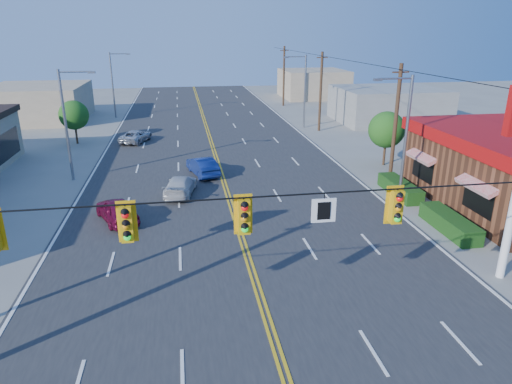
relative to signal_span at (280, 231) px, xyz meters
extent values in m
plane|color=gray|center=(0.12, 0.00, -4.89)|extent=(160.00, 160.00, 0.00)
cube|color=#2D2D30|center=(0.12, 20.00, -4.86)|extent=(20.00, 120.00, 0.06)
cylinder|color=black|center=(0.12, 0.00, 1.11)|extent=(24.00, 0.05, 0.05)
cube|color=white|center=(1.32, 0.00, 0.56)|extent=(0.75, 0.04, 0.75)
cube|color=#D89E0C|center=(-4.38, 0.00, 0.54)|extent=(0.55, 0.34, 1.25)
cube|color=#D89E0C|center=(-1.08, 0.00, 0.54)|extent=(0.55, 0.34, 1.25)
cube|color=#D89E0C|center=(3.62, 0.00, 0.54)|extent=(0.55, 0.34, 1.25)
cube|color=#194214|center=(11.62, 12.00, -4.44)|extent=(1.20, 9.00, 0.90)
cylinder|color=gray|center=(11.12, 14.00, -0.89)|extent=(0.20, 0.20, 8.00)
cylinder|color=gray|center=(10.02, 14.00, 2.91)|extent=(2.20, 0.12, 0.12)
cube|color=gray|center=(8.92, 14.00, 2.86)|extent=(0.50, 0.25, 0.15)
cylinder|color=gray|center=(11.12, 38.00, -0.89)|extent=(0.20, 0.20, 8.00)
cylinder|color=gray|center=(10.02, 38.00, 2.91)|extent=(2.20, 0.12, 0.12)
cube|color=gray|center=(8.92, 38.00, 2.86)|extent=(0.50, 0.25, 0.15)
cylinder|color=gray|center=(-10.88, 22.00, -0.89)|extent=(0.20, 0.20, 8.00)
cylinder|color=gray|center=(-9.78, 22.00, 2.91)|extent=(2.20, 0.12, 0.12)
cube|color=gray|center=(-8.68, 22.00, 2.86)|extent=(0.50, 0.25, 0.15)
cylinder|color=gray|center=(-10.88, 48.00, -0.89)|extent=(0.20, 0.20, 8.00)
cylinder|color=gray|center=(-9.78, 48.00, 2.91)|extent=(2.20, 0.12, 0.12)
cube|color=gray|center=(-8.68, 48.00, 2.86)|extent=(0.50, 0.25, 0.15)
cylinder|color=#47301E|center=(12.32, 18.00, -0.69)|extent=(0.28, 0.28, 8.40)
cylinder|color=#47301E|center=(12.32, 36.00, -0.69)|extent=(0.28, 0.28, 8.40)
cylinder|color=#47301E|center=(12.32, 54.00, -0.69)|extent=(0.28, 0.28, 8.40)
cylinder|color=#47301E|center=(13.62, 22.00, -3.84)|extent=(0.20, 0.20, 2.10)
sphere|color=#235B19|center=(13.62, 22.00, -1.95)|extent=(2.94, 2.94, 2.94)
cylinder|color=#47301E|center=(-12.88, 34.00, -3.89)|extent=(0.20, 0.20, 2.00)
sphere|color=#235B19|center=(-12.88, 34.00, -2.09)|extent=(2.80, 2.80, 2.80)
cube|color=gray|center=(22.12, 40.00, -2.89)|extent=(12.00, 10.00, 4.00)
cube|color=tan|center=(-19.88, 48.00, -2.79)|extent=(11.00, 12.00, 4.20)
cube|color=tan|center=(19.12, 62.00, -2.69)|extent=(10.00, 10.00, 4.40)
imported|color=maroon|center=(-6.65, 13.28, -4.20)|extent=(3.11, 4.35, 1.37)
imported|color=navy|center=(-1.29, 21.52, -4.20)|extent=(2.48, 4.40, 1.37)
imported|color=silver|center=(-3.01, 17.34, -4.26)|extent=(2.55, 4.54, 1.24)
imported|color=#BABAC0|center=(-7.20, 33.45, -4.29)|extent=(3.34, 4.70, 1.19)
camera|label=1|loc=(-2.73, -12.09, 5.63)|focal=32.00mm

